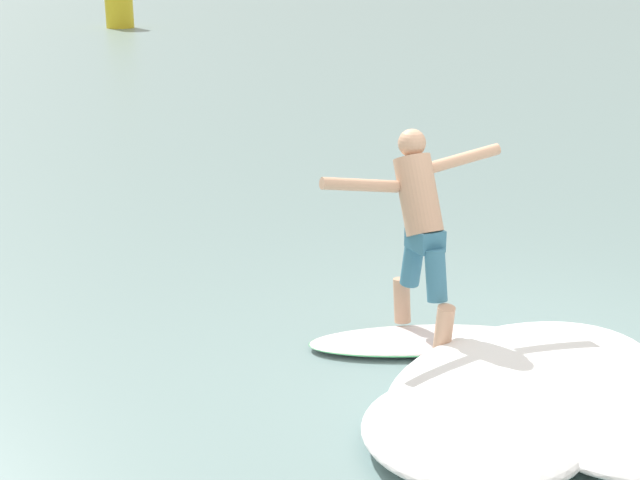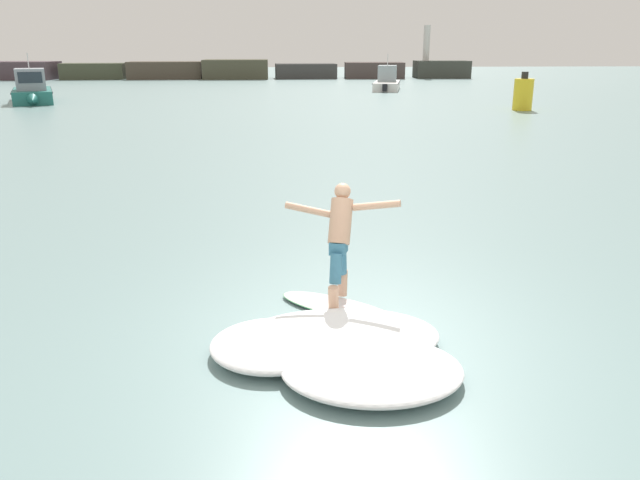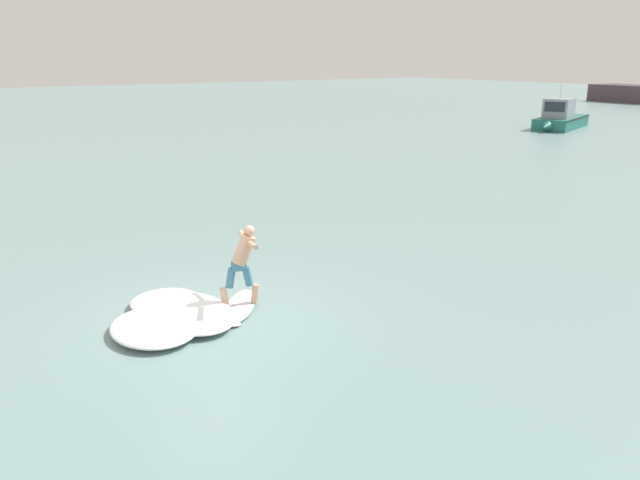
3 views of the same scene
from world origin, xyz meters
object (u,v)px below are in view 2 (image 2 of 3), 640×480
surfboard (340,307)px  small_boat_offshore (387,82)px  surfer (340,235)px  fishing_boat_near_jetty (32,91)px  channel_marker_buoy (523,94)px

surfboard → small_boat_offshore: (8.22, 42.54, 0.56)m
surfer → small_boat_offshore: (8.21, 42.43, -0.39)m
surfer → fishing_boat_near_jetty: bearing=115.3°
fishing_boat_near_jetty → small_boat_offshore: (23.64, 9.83, -0.07)m
fishing_boat_near_jetty → channel_marker_buoy: fishing_boat_near_jetty is taller
surfer → small_boat_offshore: size_ratio=0.23×
small_boat_offshore → fishing_boat_near_jetty: bearing=-157.4°
small_boat_offshore → channel_marker_buoy: 17.35m
surfboard → surfer: bearing=89.4°
surfboard → surfer: size_ratio=1.12×
fishing_boat_near_jetty → channel_marker_buoy: 28.84m
fishing_boat_near_jetty → small_boat_offshore: size_ratio=1.06×
surfer → small_boat_offshore: 43.22m
surfer → channel_marker_buoy: channel_marker_buoy is taller
surfer → channel_marker_buoy: 28.54m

